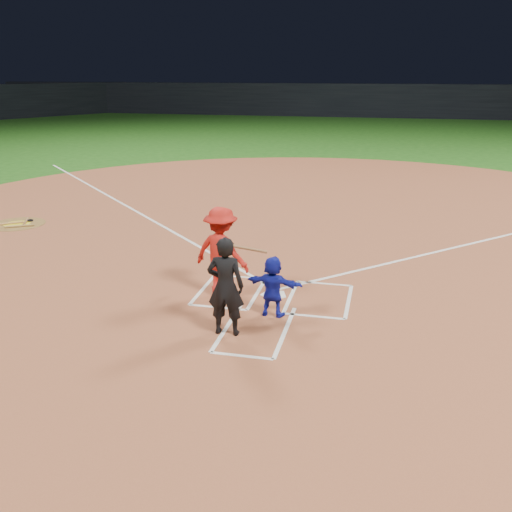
% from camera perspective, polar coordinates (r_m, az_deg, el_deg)
% --- Properties ---
extents(ground, '(120.00, 120.00, 0.00)m').
position_cam_1_polar(ground, '(12.26, 1.79, -3.97)').
color(ground, '#1C5014').
rests_on(ground, ground).
extents(home_plate_dirt, '(28.00, 28.00, 0.01)m').
position_cam_1_polar(home_plate_dirt, '(17.89, 5.53, 3.18)').
color(home_plate_dirt, brown).
rests_on(home_plate_dirt, ground).
extents(stadium_wall_far, '(80.00, 1.20, 3.20)m').
position_cam_1_polar(stadium_wall_far, '(59.26, 11.18, 15.01)').
color(stadium_wall_far, black).
rests_on(stadium_wall_far, ground).
extents(home_plate, '(0.60, 0.60, 0.02)m').
position_cam_1_polar(home_plate, '(12.25, 1.79, -3.88)').
color(home_plate, white).
rests_on(home_plate, home_plate_dirt).
extents(on_deck_circle, '(1.70, 1.70, 0.01)m').
position_cam_1_polar(on_deck_circle, '(19.29, -22.78, 2.96)').
color(on_deck_circle, brown).
rests_on(on_deck_circle, home_plate_dirt).
extents(on_deck_logo, '(0.80, 0.80, 0.00)m').
position_cam_1_polar(on_deck_logo, '(19.29, -22.78, 2.98)').
color(on_deck_logo, yellow).
rests_on(on_deck_logo, on_deck_circle).
extents(on_deck_bat_a, '(0.40, 0.79, 0.06)m').
position_cam_1_polar(on_deck_bat_a, '(19.39, -22.02, 3.25)').
color(on_deck_bat_a, '#8E5E34').
rests_on(on_deck_bat_a, on_deck_circle).
extents(on_deck_bat_b, '(0.70, 0.56, 0.06)m').
position_cam_1_polar(on_deck_bat_b, '(19.32, -23.45, 3.02)').
color(on_deck_bat_b, '#A9723E').
rests_on(on_deck_bat_b, on_deck_circle).
extents(on_deck_bat_c, '(0.75, 0.50, 0.06)m').
position_cam_1_polar(on_deck_bat_c, '(18.88, -22.57, 2.79)').
color(on_deck_bat_c, '#A67E3D').
rests_on(on_deck_bat_c, on_deck_circle).
extents(bat_weight_donut, '(0.19, 0.19, 0.05)m').
position_cam_1_polar(bat_weight_donut, '(19.49, -21.65, 3.34)').
color(bat_weight_donut, black).
rests_on(bat_weight_donut, on_deck_circle).
extents(catcher, '(1.16, 0.50, 1.22)m').
position_cam_1_polar(catcher, '(11.06, 1.70, -3.05)').
color(catcher, '#141CA7').
rests_on(catcher, home_plate_dirt).
extents(umpire, '(0.69, 0.47, 1.84)m').
position_cam_1_polar(umpire, '(10.21, -3.06, -3.05)').
color(umpire, black).
rests_on(umpire, home_plate_dirt).
extents(chalk_markings, '(28.35, 17.32, 0.01)m').
position_cam_1_polar(chalk_markings, '(17.20, 5.22, 2.61)').
color(chalk_markings, white).
rests_on(chalk_markings, home_plate_dirt).
extents(batter_at_plate, '(1.69, 1.04, 1.93)m').
position_cam_1_polar(batter_at_plate, '(11.94, -3.50, 0.38)').
color(batter_at_plate, red).
rests_on(batter_at_plate, home_plate_dirt).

